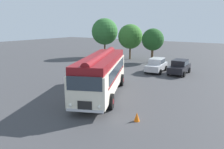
% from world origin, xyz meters
% --- Properties ---
extents(ground_plane, '(120.00, 120.00, 0.00)m').
position_xyz_m(ground_plane, '(0.00, 0.00, 0.00)').
color(ground_plane, '#3D3D3F').
extents(vintage_bus, '(6.36, 10.21, 3.49)m').
position_xyz_m(vintage_bus, '(0.25, 0.94, 1.89)').
color(vintage_bus, silver).
rests_on(vintage_bus, ground).
extents(car_near_left, '(2.29, 4.35, 1.66)m').
position_xyz_m(car_near_left, '(0.61, 11.71, 0.85)').
color(car_near_left, '#B7BABF').
rests_on(car_near_left, ground).
extents(car_mid_left, '(2.09, 4.26, 1.66)m').
position_xyz_m(car_mid_left, '(3.30, 12.15, 0.85)').
color(car_mid_left, black).
rests_on(car_mid_left, ground).
extents(tree_far_left, '(4.56, 4.56, 6.73)m').
position_xyz_m(tree_far_left, '(-11.96, 18.51, 4.39)').
color(tree_far_left, '#4C3823').
rests_on(tree_far_left, ground).
extents(tree_left_of_centre, '(4.00, 4.00, 5.73)m').
position_xyz_m(tree_left_of_centre, '(-7.01, 18.73, 3.68)').
color(tree_left_of_centre, '#4C3823').
rests_on(tree_left_of_centre, ground).
extents(tree_centre, '(3.29, 3.29, 5.11)m').
position_xyz_m(tree_centre, '(-2.50, 17.68, 3.48)').
color(tree_centre, '#4C3823').
rests_on(tree_centre, ground).
extents(traffic_cone, '(0.36, 0.36, 0.55)m').
position_xyz_m(traffic_cone, '(5.06, -2.10, 0.28)').
color(traffic_cone, orange).
rests_on(traffic_cone, ground).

